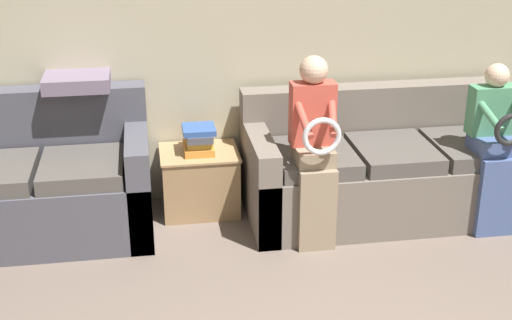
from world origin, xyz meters
The scene contains 8 objects.
wall_back centered at (0.00, 2.99, 1.27)m, with size 7.54×0.06×2.55m.
couch_main centered at (0.79, 2.48, 0.33)m, with size 2.08×0.91×0.90m.
couch_side centered at (-1.70, 2.54, 0.35)m, with size 1.50×0.87×0.98m.
child_left_seated centered at (0.15, 2.11, 0.72)m, with size 0.30×0.38×1.30m.
child_right_seated centered at (1.44, 2.10, 0.65)m, with size 0.34×0.37×1.19m.
side_shelf centered at (-0.58, 2.70, 0.25)m, with size 0.58×0.47×0.48m.
book_stack centered at (-0.58, 2.70, 0.58)m, with size 0.24×0.31×0.20m.
throw_pillow centered at (-1.42, 2.84, 1.03)m, with size 0.46×0.46×0.10m.
Camera 1 is at (-0.94, -2.20, 2.42)m, focal length 50.00 mm.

